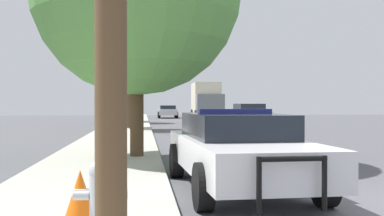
{
  "coord_description": "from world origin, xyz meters",
  "views": [
    {
      "loc": [
        -4.08,
        -6.92,
        1.57
      ],
      "look_at": [
        -1.39,
        19.22,
        1.29
      ],
      "focal_mm": 45.0,
      "sensor_mm": 36.0,
      "label": 1
    }
  ],
  "objects": [
    {
      "name": "traffic_light",
      "position": [
        -2.94,
        18.2,
        3.75
      ],
      "size": [
        4.18,
        0.35,
        5.07
      ],
      "color": "#424247",
      "rests_on": "sidewalk_left"
    },
    {
      "name": "sidewalk_left",
      "position": [
        -5.1,
        0.0,
        0.07
      ],
      "size": [
        3.0,
        110.0,
        0.13
      ],
      "color": "#ADA89E",
      "rests_on": "ground_plane"
    },
    {
      "name": "traffic_cone",
      "position": [
        -4.86,
        -0.84,
        0.43
      ],
      "size": [
        0.39,
        0.39,
        0.6
      ],
      "color": "orange",
      "rests_on": "sidewalk_left"
    },
    {
      "name": "car_background_oncoming",
      "position": [
        2.72,
        23.19,
        0.8
      ],
      "size": [
        2.15,
        4.25,
        1.52
      ],
      "rotation": [
        0.0,
        0.0,
        3.17
      ],
      "color": "silver",
      "rests_on": "ground_plane"
    },
    {
      "name": "fire_hydrant",
      "position": [
        -4.57,
        -1.28,
        0.54
      ],
      "size": [
        0.62,
        0.27,
        0.78
      ],
      "color": "#B7BCC1",
      "rests_on": "sidewalk_left"
    },
    {
      "name": "tree_sidewalk_far",
      "position": [
        -5.93,
        31.1,
        3.99
      ],
      "size": [
        3.69,
        3.69,
        5.72
      ],
      "color": "brown",
      "rests_on": "sidewalk_left"
    },
    {
      "name": "box_truck",
      "position": [
        1.53,
        35.16,
        1.78
      ],
      "size": [
        2.61,
        6.79,
        3.35
      ],
      "rotation": [
        0.0,
        0.0,
        3.12
      ],
      "color": "slate",
      "rests_on": "ground_plane"
    },
    {
      "name": "tree_sidewalk_mid",
      "position": [
        -4.95,
        21.17,
        4.11
      ],
      "size": [
        3.84,
        3.84,
        5.92
      ],
      "color": "brown",
      "rests_on": "sidewalk_left"
    },
    {
      "name": "car_background_distant",
      "position": [
        -1.48,
        43.27,
        0.72
      ],
      "size": [
        2.07,
        4.39,
        1.32
      ],
      "rotation": [
        0.0,
        0.0,
        -0.01
      ],
      "color": "#B7B7BC",
      "rests_on": "ground_plane"
    },
    {
      "name": "police_car",
      "position": [
        -2.36,
        1.66,
        0.75
      ],
      "size": [
        2.29,
        5.39,
        1.46
      ],
      "rotation": [
        0.0,
        0.0,
        3.19
      ],
      "color": "white",
      "rests_on": "ground_plane"
    }
  ]
}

